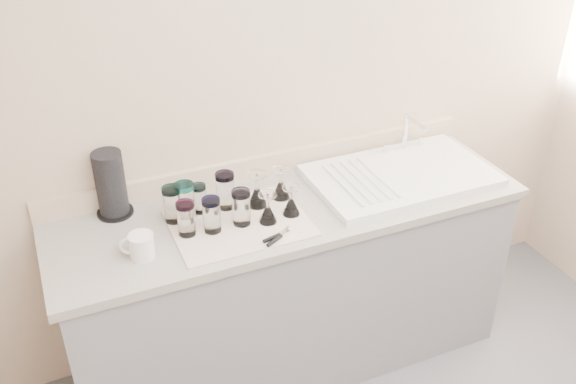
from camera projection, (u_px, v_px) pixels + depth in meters
name	position (u px, v px, depth m)	size (l,w,h in m)	color
room_envelope	(500.00, 224.00, 1.47)	(3.54, 3.50, 2.52)	#535358
counter_unit	(290.00, 286.00, 2.99)	(2.06, 0.62, 0.90)	slate
sink_unit	(401.00, 175.00, 2.93)	(0.82, 0.50, 0.22)	white
dish_towel	(239.00, 223.00, 2.62)	(0.55, 0.42, 0.01)	silver
tumbler_teal	(173.00, 204.00, 2.59)	(0.08, 0.08, 0.16)	white
tumbler_cyan	(199.00, 198.00, 2.66)	(0.06, 0.06, 0.13)	white
tumbler_purple	(225.00, 190.00, 2.68)	(0.08, 0.08, 0.16)	white
tumbler_magenta	(186.00, 218.00, 2.51)	(0.07, 0.07, 0.15)	white
tumbler_blue	(212.00, 215.00, 2.53)	(0.07, 0.07, 0.15)	white
tumbler_lavender	(241.00, 207.00, 2.58)	(0.08, 0.08, 0.15)	white
tumbler_extra	(185.00, 201.00, 2.61)	(0.08, 0.08, 0.16)	white
goblet_back_left	(257.00, 195.00, 2.71)	(0.08, 0.08, 0.15)	white
goblet_back_right	(281.00, 188.00, 2.76)	(0.08, 0.08, 0.14)	white
goblet_front_left	(268.00, 212.00, 2.60)	(0.07, 0.07, 0.13)	white
goblet_front_right	(291.00, 205.00, 2.65)	(0.07, 0.07, 0.13)	white
can_opener	(278.00, 237.00, 2.52)	(0.13, 0.08, 0.02)	silver
white_mug	(141.00, 246.00, 2.41)	(0.14, 0.12, 0.10)	silver
paper_towel_roll	(111.00, 185.00, 2.62)	(0.15, 0.15, 0.29)	black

